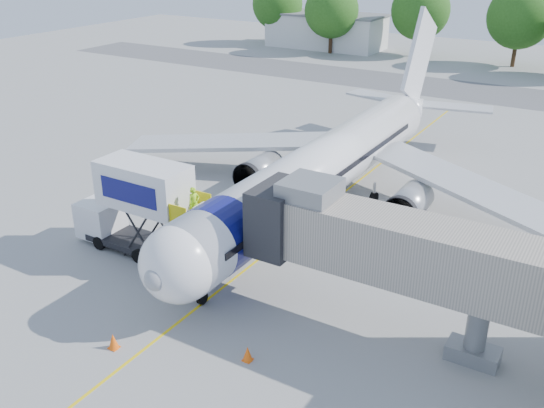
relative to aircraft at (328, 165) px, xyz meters
The scene contains 14 objects.
ground 5.07m from the aircraft, 90.00° to the right, with size 160.00×160.00×0.00m, color gray.
guidance_line 5.06m from the aircraft, 90.00° to the right, with size 0.15×70.00×0.01m, color yellow.
taxiway_strip 37.99m from the aircraft, 90.00° to the left, with size 120.00×10.00×0.01m, color #59595B.
aircraft is the anchor object (origin of this frame).
jet_bridge 13.77m from the aircraft, 54.30° to the right, with size 13.90×3.20×6.60m.
catering_hiloader 12.77m from the aircraft, 119.40° to the right, with size 8.52×2.44×5.50m.
ground_tug 20.56m from the aircraft, 94.24° to the right, with size 3.66×2.34×1.36m.
safety_cone_a 16.87m from the aircraft, 75.05° to the right, with size 0.44×0.44×0.70m.
safety_cone_b 18.67m from the aircraft, 93.71° to the right, with size 0.46×0.46×0.74m.
outbuilding_left 62.50m from the aircraft, 116.61° to the left, with size 18.40×8.40×5.30m.
tree_a 65.82m from the aircraft, 123.58° to the left, with size 8.10×8.10×10.33m.
tree_b 57.44m from the aircraft, 115.93° to the left, with size 8.06×8.06×10.28m.
tree_c 57.66m from the aircraft, 103.04° to the left, with size 8.46×8.46×10.78m.
tree_d 55.36m from the aircraft, 89.02° to the left, with size 8.59×8.59×10.96m.
Camera 1 is at (16.01, -29.32, 16.65)m, focal length 40.00 mm.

